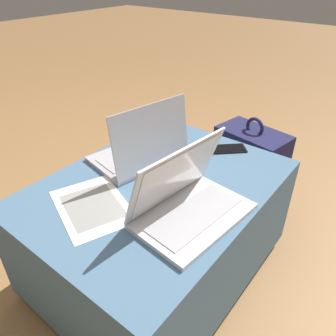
% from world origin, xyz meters
% --- Properties ---
extents(ground_plane, '(14.00, 14.00, 0.00)m').
position_xyz_m(ground_plane, '(0.00, 0.00, 0.00)').
color(ground_plane, '#9E7042').
extents(ottoman, '(0.93, 0.70, 0.45)m').
position_xyz_m(ottoman, '(0.00, 0.00, 0.23)').
color(ottoman, '#2A3D4E').
rests_on(ottoman, ground_plane).
extents(laptop_near, '(0.39, 0.27, 0.24)m').
position_xyz_m(laptop_near, '(-0.07, -0.18, 0.50)').
color(laptop_near, silver).
rests_on(laptop_near, ottoman).
extents(laptop_far, '(0.38, 0.30, 0.26)m').
position_xyz_m(laptop_far, '(0.08, 0.15, 0.51)').
color(laptop_far, '#B7B7BC').
rests_on(laptop_far, ottoman).
extents(cell_phone, '(0.15, 0.16, 0.01)m').
position_xyz_m(cell_phone, '(0.37, -0.08, 0.46)').
color(cell_phone, black).
rests_on(cell_phone, ottoman).
extents(backpack, '(0.30, 0.36, 0.52)m').
position_xyz_m(backpack, '(0.62, -0.09, 0.22)').
color(backpack, '#23234C').
rests_on(backpack, ground_plane).
extents(paper_sheet, '(0.30, 0.35, 0.00)m').
position_xyz_m(paper_sheet, '(-0.23, 0.08, 0.45)').
color(paper_sheet, white).
rests_on(paper_sheet, ottoman).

